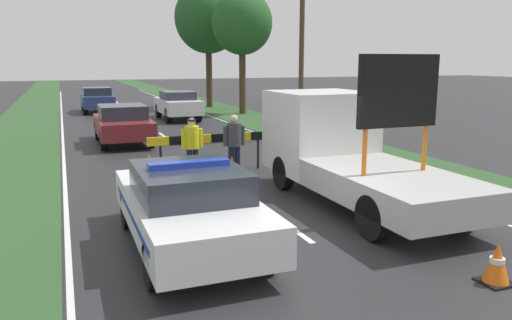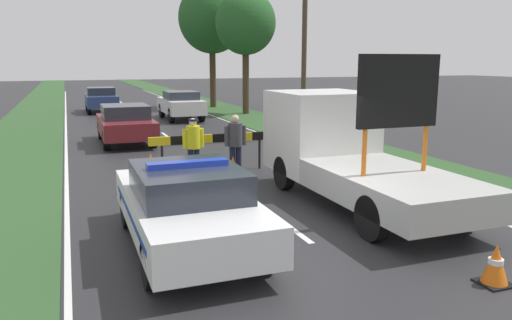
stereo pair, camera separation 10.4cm
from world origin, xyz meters
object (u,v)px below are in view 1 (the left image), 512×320
Objects in this scene: traffic_cone_near_police at (497,263)px; roadside_tree_near_right at (242,23)px; pedestrian_civilian at (234,141)px; police_car at (188,205)px; queued_car_van_white at (178,104)px; roadside_tree_near_left at (208,18)px; queued_car_hatch_blue at (97,99)px; road_barrier at (211,141)px; police_officer at (192,143)px; utility_pole at (302,25)px; traffic_cone_near_truck at (232,170)px; work_truck at (342,148)px; traffic_cone_centre_front at (149,161)px; queued_car_wagon_maroon at (123,123)px.

roadside_tree_near_right reaches higher than traffic_cone_near_police.
roadside_tree_near_right reaches higher than pedestrian_civilian.
queued_car_van_white reaches higher than police_car.
queued_car_van_white is at bearing -119.51° from roadside_tree_near_left.
queued_car_hatch_blue is (-3.58, 27.40, 0.51)m from traffic_cone_near_police.
pedestrian_civilian is 2.83× the size of traffic_cone_near_police.
road_barrier is 0.50× the size of roadside_tree_near_right.
roadside_tree_near_right is (6.20, 14.67, 4.35)m from road_barrier.
police_officer is at bearing 93.39° from queued_car_hatch_blue.
police_car is 19.10m from queued_car_van_white.
utility_pole is at bearing -140.11° from police_officer.
queued_car_hatch_blue is at bearing 95.45° from traffic_cone_near_truck.
pedestrian_civilian is 0.24× the size of roadside_tree_near_right.
work_truck reaches higher than police_officer.
utility_pole reaches higher than traffic_cone_near_truck.
traffic_cone_centre_front is 0.66× the size of traffic_cone_near_truck.
work_truck reaches higher than road_barrier.
police_car is at bearing 73.04° from police_officer.
queued_car_wagon_maroon is at bearing 91.58° from traffic_cone_centre_front.
police_car is at bearing 27.79° from work_truck.
road_barrier is 1.59m from traffic_cone_near_truck.
queued_car_hatch_blue is (-0.08, 12.78, 0.04)m from queued_car_wagon_maroon.
road_barrier is at bearing 131.98° from pedestrian_civilian.
police_car is 4.82m from traffic_cone_near_police.
traffic_cone_centre_front is at bearing 124.38° from traffic_cone_near_truck.
police_officer is at bearing -137.96° from utility_pole.
work_truck is 1.49× the size of queued_car_hatch_blue.
traffic_cone_near_police is 1.25× the size of traffic_cone_centre_front.
roadside_tree_near_left is at bearing 75.54° from traffic_cone_near_truck.
queued_car_wagon_maroon is (-2.17, 6.91, -0.23)m from pedestrian_civilian.
pedestrian_civilian is 2.82m from traffic_cone_centre_front.
queued_car_wagon_maroon is 12.78m from queued_car_hatch_blue.
utility_pole is at bearing 61.92° from pedestrian_civilian.
road_barrier is at bearing 105.82° from queued_car_wagon_maroon.
queued_car_hatch_blue is 10.11m from roadside_tree_near_right.
road_barrier is at bearing -112.90° from roadside_tree_near_right.
police_car is 0.75× the size of work_truck.
queued_car_hatch_blue is at bearing -56.61° from queued_car_van_white.
queued_car_wagon_maroon reaches higher than traffic_cone_near_truck.
pedestrian_civilian is at bearing 66.79° from traffic_cone_near_truck.
traffic_cone_centre_front is at bearing -151.21° from utility_pole.
utility_pole reaches higher than traffic_cone_near_police.
pedestrian_civilian is at bearing 96.53° from queued_car_hatch_blue.
road_barrier reaches higher than traffic_cone_centre_front.
road_barrier is at bearing -105.86° from roadside_tree_near_left.
queued_car_van_white is 0.61× the size of roadside_tree_near_right.
roadside_tree_near_left is at bearing 88.39° from utility_pole.
police_car is 26.70m from roadside_tree_near_left.
queued_car_hatch_blue is 16.23m from utility_pole.
queued_car_van_white is at bearing -160.99° from roadside_tree_near_right.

